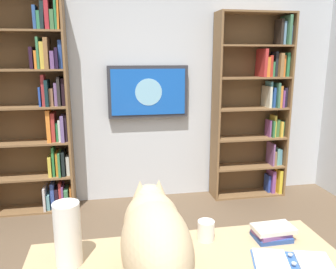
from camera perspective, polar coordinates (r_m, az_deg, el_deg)
The scene contains 9 objects.
wall_back at distance 3.83m, azimuth -4.17°, elevation 9.03°, with size 4.52×0.06×2.70m, color silver.
bookshelf_left at distance 4.05m, azimuth 14.67°, elevation 4.75°, with size 0.84×0.28×2.06m.
bookshelf_right at distance 3.72m, azimuth -20.68°, elevation 4.38°, with size 0.83×0.28×2.21m.
wall_mounted_tv at distance 3.77m, azimuth -3.29°, elevation 7.06°, with size 0.87×0.07×0.56m.
cat at distance 1.37m, azimuth -2.21°, elevation -16.84°, with size 0.29×0.66×0.36m.
open_binder at distance 1.62m, azimuth 20.07°, elevation -19.66°, with size 0.38×0.31×0.02m.
paper_towel_roll at distance 1.55m, azimuth -16.24°, elevation -15.52°, with size 0.11×0.11×0.28m, color white.
coffee_mug at distance 1.72m, azimuth 6.29°, elevation -15.48°, with size 0.08×0.08×0.10m, color white.
desk_book_stack at distance 1.79m, azimuth 16.82°, elevation -15.24°, with size 0.20×0.13×0.06m.
Camera 1 is at (0.42, 1.57, 1.60)m, focal length 36.89 mm.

